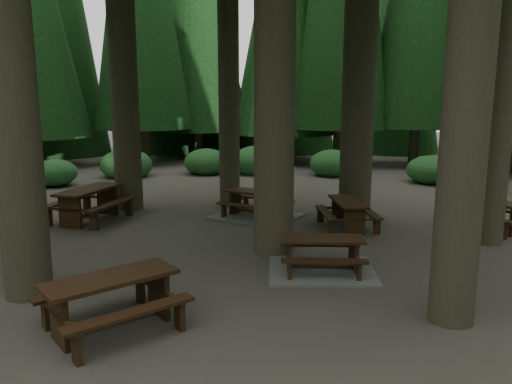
% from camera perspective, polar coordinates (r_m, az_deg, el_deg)
% --- Properties ---
extents(ground, '(80.00, 80.00, 0.00)m').
position_cam_1_polar(ground, '(10.82, -2.40, -6.92)').
color(ground, '#49433B').
rests_on(ground, ground).
extents(picnic_table_a, '(2.26, 1.98, 0.68)m').
position_cam_1_polar(picnic_table_a, '(9.68, 7.52, -7.82)').
color(picnic_table_a, gray).
rests_on(picnic_table_a, ground).
extents(picnic_table_b, '(1.81, 2.18, 0.89)m').
position_cam_1_polar(picnic_table_b, '(14.10, -18.50, -0.80)').
color(picnic_table_b, black).
rests_on(picnic_table_b, ground).
extents(picnic_table_c, '(2.65, 2.41, 0.74)m').
position_cam_1_polar(picnic_table_c, '(13.81, -0.00, -1.92)').
color(picnic_table_c, gray).
rests_on(picnic_table_c, ground).
extents(picnic_table_d, '(2.23, 2.17, 0.75)m').
position_cam_1_polar(picnic_table_d, '(13.79, 24.97, -1.91)').
color(picnic_table_d, black).
rests_on(picnic_table_d, ground).
extents(picnic_table_e, '(2.32, 2.38, 0.80)m').
position_cam_1_polar(picnic_table_e, '(7.52, -16.19, -11.18)').
color(picnic_table_e, black).
rests_on(picnic_table_e, ground).
extents(picnic_table_f, '(1.77, 1.98, 0.72)m').
position_cam_1_polar(picnic_table_f, '(12.85, 10.44, -2.02)').
color(picnic_table_f, black).
rests_on(picnic_table_f, ground).
extents(shrub_ring, '(23.86, 24.64, 1.49)m').
position_cam_1_polar(shrub_ring, '(11.26, 2.05, -4.08)').
color(shrub_ring, '#205E2F').
rests_on(shrub_ring, ground).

